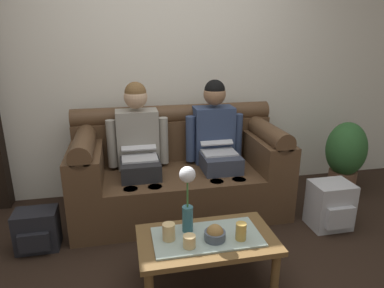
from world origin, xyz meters
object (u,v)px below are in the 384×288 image
person_left (139,146)px  backpack_right (330,206)px  cup_near_right (241,231)px  cup_far_center (189,241)px  person_right (216,141)px  backpack_left (37,230)px  snack_bowl (215,234)px  cup_near_left (169,232)px  potted_plant (345,155)px  coffee_table (207,243)px  flower_vase (187,195)px  couch (179,171)px

person_left → backpack_right: bearing=-21.2°
cup_near_right → cup_far_center: size_ratio=1.46×
person_right → backpack_left: bearing=-164.3°
snack_bowl → backpack_right: size_ratio=0.33×
snack_bowl → cup_near_left: cup_near_left is taller
person_left → backpack_right: 1.77m
person_right → potted_plant: (1.37, -0.06, -0.23)m
backpack_right → person_left: bearing=158.8°
coffee_table → snack_bowl: (0.04, -0.05, 0.10)m
flower_vase → cup_near_right: flower_vase is taller
cup_far_center → backpack_right: bearing=22.4°
couch → cup_near_left: bearing=-103.1°
snack_bowl → person_left: bearing=109.6°
cup_far_center → cup_near_left: bearing=136.1°
snack_bowl → cup_near_right: bearing=-10.6°
backpack_right → potted_plant: 0.79m
backpack_left → backpack_right: backpack_right is taller
couch → backpack_right: size_ratio=4.69×
person_right → backpack_right: bearing=-35.7°
couch → cup_near_right: couch is taller
flower_vase → cup_far_center: bearing=-97.9°
couch → snack_bowl: 1.14m
cup_near_left → potted_plant: 2.22m
couch → coffee_table: (0.00, -1.09, -0.07)m
coffee_table → potted_plant: 2.02m
coffee_table → backpack_left: bearing=151.7°
coffee_table → flower_vase: (-0.11, 0.09, 0.32)m
person_left → backpack_left: 1.07m
person_right → backpack_left: (-1.56, -0.44, -0.50)m
person_right → cup_near_right: (-0.16, -1.17, -0.24)m
cup_far_center → backpack_right: size_ratio=0.19×
cup_near_right → potted_plant: 1.89m
person_left → cup_far_center: (0.23, -1.18, -0.26)m
person_left → coffee_table: (0.36, -1.08, -0.35)m
person_left → backpack_left: person_left is taller
person_right → snack_bowl: (-0.33, -1.13, -0.26)m
person_left → cup_near_right: 1.32m
potted_plant → backpack_left: bearing=-172.5°
person_right → person_left: bearing=180.0°
snack_bowl → cup_far_center: (-0.18, -0.04, -0.00)m
person_left → coffee_table: size_ratio=1.35×
person_left → snack_bowl: 1.23m
coffee_table → cup_near_right: (0.20, -0.08, 0.11)m
flower_vase → person_left: bearing=104.3°
cup_far_center → potted_plant: 2.18m
cup_near_right → backpack_right: (1.02, 0.55, -0.21)m
cup_far_center → backpack_right: (1.36, 0.56, -0.20)m
flower_vase → cup_far_center: (-0.03, -0.18, -0.23)m
person_right → cup_far_center: 1.31m
person_right → snack_bowl: bearing=-106.0°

